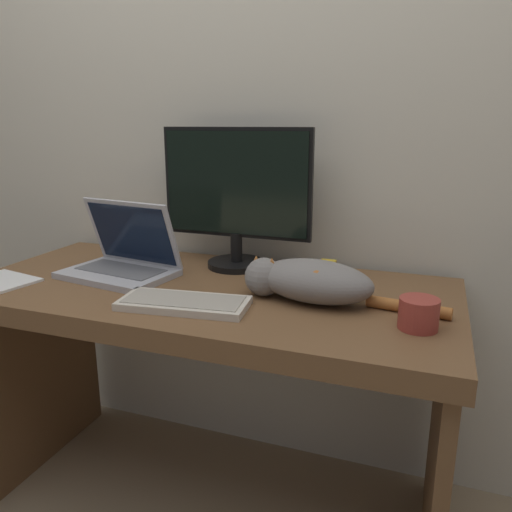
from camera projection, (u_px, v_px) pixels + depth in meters
The scene contains 8 objects.
wall_back at pixel (251, 110), 1.74m from camera, with size 6.40×0.06×2.60m.
desk at pixel (207, 337), 1.55m from camera, with size 1.48×0.69×0.78m.
monitor at pixel (236, 195), 1.65m from camera, with size 0.52×0.20×0.46m.
laptop at pixel (123, 261), 1.61m from camera, with size 0.37×0.28×0.24m.
external_keyboard at pixel (184, 303), 1.33m from camera, with size 0.36×0.19×0.02m.
cat at pixel (309, 280), 1.37m from camera, with size 0.56×0.22×0.12m.
coffee_mug at pixel (419, 314), 1.19m from camera, with size 0.09×0.09×0.08m.
small_toy at pixel (327, 268), 1.60m from camera, with size 0.05×0.05×0.05m.
Camera 1 is at (0.63, -0.95, 1.26)m, focal length 35.00 mm.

